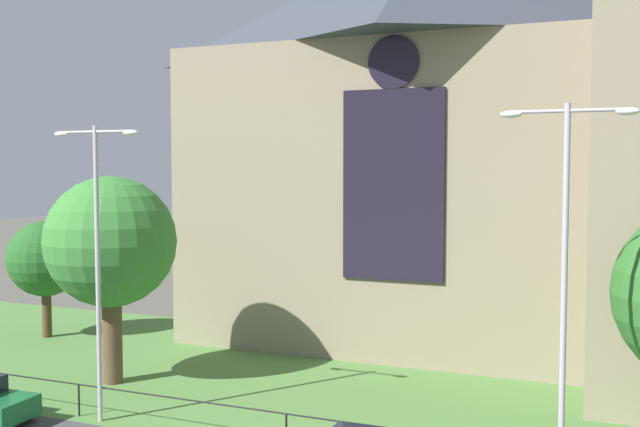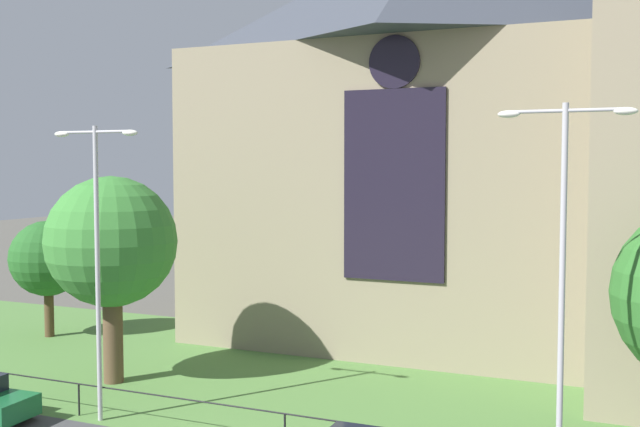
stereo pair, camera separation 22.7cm
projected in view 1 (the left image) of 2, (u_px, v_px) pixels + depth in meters
The scene contains 8 objects.
ground at pixel (320, 378), 30.73m from camera, with size 160.00×160.00×0.00m, color #56544C.
grass_verge at pixel (300, 392), 28.90m from camera, with size 120.00×20.00×0.01m, color #517F3D.
church_building at pixel (444, 129), 36.51m from camera, with size 23.20×16.20×26.00m.
iron_railing at pixel (286, 418), 22.97m from camera, with size 31.39×0.07×1.13m.
tree_left_near at pixel (111, 243), 29.78m from camera, with size 5.10×5.10×8.13m.
tree_left_far at pixel (46, 259), 37.86m from camera, with size 3.74×3.74×5.80m.
streetlamp_near at pixel (97, 239), 25.24m from camera, with size 3.37×0.26×9.83m.
streetlamp_far at pixel (565, 256), 19.44m from camera, with size 3.37×0.26×10.11m.
Camera 1 is at (11.89, -17.81, 8.56)m, focal length 43.05 mm.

